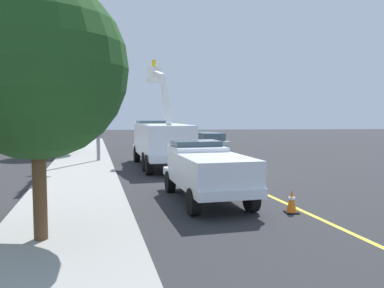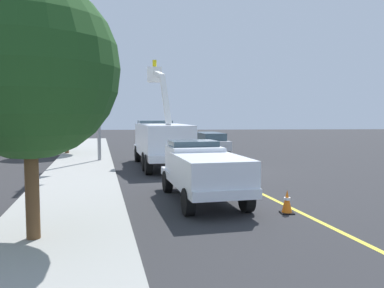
{
  "view_description": "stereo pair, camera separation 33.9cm",
  "coord_description": "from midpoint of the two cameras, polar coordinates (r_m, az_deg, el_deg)",
  "views": [
    {
      "loc": [
        -20.61,
        2.9,
        3.05
      ],
      "look_at": [
        1.31,
        1.2,
        1.4
      ],
      "focal_mm": 36.15,
      "sensor_mm": 36.0,
      "label": 1
    },
    {
      "loc": [
        -20.63,
        2.57,
        3.05
      ],
      "look_at": [
        1.31,
        1.2,
        1.4
      ],
      "focal_mm": 36.15,
      "sensor_mm": 36.0,
      "label": 2
    }
  ],
  "objects": [
    {
      "name": "passing_minivan",
      "position": [
        29.95,
        3.01,
        0.31
      ],
      "size": [
        5.06,
        2.7,
        1.69
      ],
      "color": "silver",
      "rests_on": "ground"
    },
    {
      "name": "traffic_cone_mid_front",
      "position": [
        27.4,
        -1.9,
        -1.22
      ],
      "size": [
        0.4,
        0.4,
        0.85
      ],
      "color": "black",
      "rests_on": "ground"
    },
    {
      "name": "street_tree_left",
      "position": [
        9.76,
        -22.06,
        10.23
      ],
      "size": [
        4.22,
        4.22,
        6.23
      ],
      "color": "brown",
      "rests_on": "ground"
    },
    {
      "name": "sidewalk_far_side",
      "position": [
        20.08,
        -15.85,
        -4.44
      ],
      "size": [
        59.72,
        13.92,
        0.12
      ],
      "primitive_type": "cube",
      "rotation": [
        0.0,
        0.0,
        0.17
      ],
      "color": "#9E9E99",
      "rests_on": "ground"
    },
    {
      "name": "service_pickup_truck",
      "position": [
        13.69,
        2.32,
        -3.83
      ],
      "size": [
        5.88,
        3.04,
        2.06
      ],
      "color": "white",
      "rests_on": "ground"
    },
    {
      "name": "traffic_signal_mast",
      "position": [
        24.2,
        -13.27,
        10.08
      ],
      "size": [
        5.94,
        1.21,
        8.32
      ],
      "color": "gray",
      "rests_on": "ground"
    },
    {
      "name": "lane_centre_stripe",
      "position": [
        21.02,
        3.96,
        -4.05
      ],
      "size": [
        49.28,
        8.8,
        0.01
      ],
      "primitive_type": "cube",
      "rotation": [
        0.0,
        0.0,
        0.17
      ],
      "color": "yellow",
      "rests_on": "ground"
    },
    {
      "name": "ground",
      "position": [
        21.03,
        3.96,
        -4.06
      ],
      "size": [
        120.0,
        120.0,
        0.0
      ],
      "primitive_type": "plane",
      "color": "#2D2D30"
    },
    {
      "name": "utility_bucket_truck",
      "position": [
        22.89,
        -4.19,
        0.65
      ],
      "size": [
        8.51,
        3.88,
        6.48
      ],
      "color": "white",
      "rests_on": "ground"
    },
    {
      "name": "traffic_cone_leading",
      "position": [
        12.5,
        14.6,
        -8.25
      ],
      "size": [
        0.4,
        0.4,
        0.75
      ],
      "color": "black",
      "rests_on": "ground"
    },
    {
      "name": "street_tree_right",
      "position": [
        31.17,
        -17.84,
        6.11
      ],
      "size": [
        4.2,
        4.2,
        6.26
      ],
      "color": "brown",
      "rests_on": "ground"
    }
  ]
}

